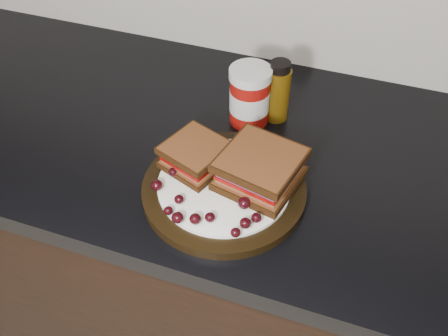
{
  "coord_description": "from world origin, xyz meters",
  "views": [
    {
      "loc": [
        0.4,
        1.03,
        1.54
      ],
      "look_at": [
        0.21,
        1.57,
        0.96
      ],
      "focal_mm": 40.0,
      "sensor_mm": 36.0,
      "label": 1
    }
  ],
  "objects_px": {
    "sandwich_left": "(196,155)",
    "condiment_jar": "(250,96)",
    "plate": "(224,189)",
    "oil_bottle": "(278,91)"
  },
  "relations": [
    {
      "from": "condiment_jar",
      "to": "plate",
      "type": "bearing_deg",
      "value": -84.79
    },
    {
      "from": "plate",
      "to": "sandwich_left",
      "type": "height_order",
      "value": "sandwich_left"
    },
    {
      "from": "oil_bottle",
      "to": "condiment_jar",
      "type": "bearing_deg",
      "value": -149.87
    },
    {
      "from": "sandwich_left",
      "to": "condiment_jar",
      "type": "relative_size",
      "value": 0.82
    },
    {
      "from": "sandwich_left",
      "to": "condiment_jar",
      "type": "height_order",
      "value": "condiment_jar"
    },
    {
      "from": "plate",
      "to": "oil_bottle",
      "type": "distance_m",
      "value": 0.24
    },
    {
      "from": "plate",
      "to": "oil_bottle",
      "type": "height_order",
      "value": "oil_bottle"
    },
    {
      "from": "sandwich_left",
      "to": "oil_bottle",
      "type": "distance_m",
      "value": 0.22
    },
    {
      "from": "condiment_jar",
      "to": "oil_bottle",
      "type": "relative_size",
      "value": 0.93
    },
    {
      "from": "sandwich_left",
      "to": "condiment_jar",
      "type": "xyz_separation_m",
      "value": [
        0.04,
        0.17,
        0.01
      ]
    }
  ]
}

